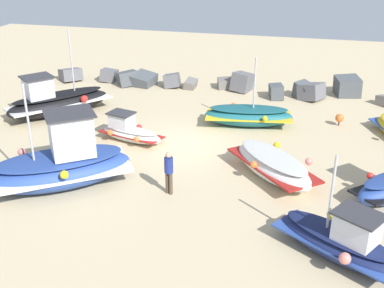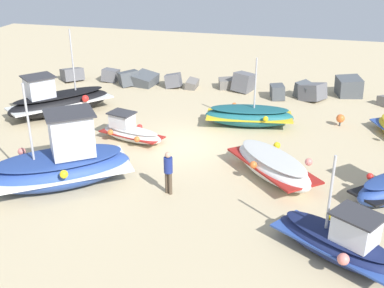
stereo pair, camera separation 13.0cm
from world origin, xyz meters
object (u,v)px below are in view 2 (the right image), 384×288
Objects in this scene: fishing_boat_0 at (62,163)px; person_walking at (168,170)px; fishing_boat_1 at (273,165)px; fishing_boat_3 at (58,101)px; fishing_boat_4 at (249,116)px; mooring_buoy_0 at (340,119)px; fishing_boat_5 at (339,241)px; fishing_boat_8 at (130,131)px.

fishing_boat_0 is 4.03m from person_walking.
fishing_boat_1 is at bearing -34.43° from person_walking.
fishing_boat_3 reaches higher than fishing_boat_0.
fishing_boat_4 is 2.71× the size of person_walking.
fishing_boat_3 reaches higher than fishing_boat_4.
fishing_boat_3 is 14.33m from mooring_buoy_0.
person_walking is 2.76× the size of mooring_buoy_0.
fishing_boat_5 is at bearing -14.67° from fishing_boat_1.
fishing_boat_3 is at bearing 74.34° from person_walking.
fishing_boat_4 is at bearing -132.78° from fishing_boat_8.
fishing_boat_0 is 1.02× the size of fishing_boat_3.
mooring_buoy_0 is (14.19, 1.96, -0.34)m from fishing_boat_3.
person_walking is at bearing -126.39° from mooring_buoy_0.
fishing_boat_8 is (4.86, -2.28, -0.29)m from fishing_boat_3.
fishing_boat_5 is 6.34m from person_walking.
fishing_boat_0 is 7.98m from fishing_boat_1.
fishing_boat_3 is 1.34× the size of fishing_boat_5.
fishing_boat_4 is (-1.67, 5.14, -0.00)m from fishing_boat_1.
fishing_boat_5 reaches higher than person_walking.
fishing_boat_1 is 5.40m from fishing_boat_4.
fishing_boat_1 is at bearing -113.41° from mooring_buoy_0.
fishing_boat_1 is 6.97× the size of mooring_buoy_0.
fishing_boat_3 is (-3.97, 6.82, -0.17)m from fishing_boat_0.
fishing_boat_0 reaches higher than fishing_boat_4.
fishing_boat_5 reaches higher than fishing_boat_8.
person_walking reaches higher than fishing_boat_1.
fishing_boat_8 is at bearing 60.13° from person_walking.
fishing_boat_0 is at bearing -112.94° from fishing_boat_1.
fishing_boat_5 is (9.89, -1.98, -0.33)m from fishing_boat_0.
fishing_boat_0 is at bearing -139.33° from mooring_buoy_0.
fishing_boat_0 is 1.23× the size of fishing_boat_4.
fishing_boat_5 is at bearing 96.99° from fishing_boat_3.
fishing_boat_4 is at bearing 9.14° from person_walking.
fishing_boat_8 is (0.89, 4.54, -0.46)m from fishing_boat_0.
fishing_boat_4 is 1.37× the size of fishing_boat_8.
fishing_boat_3 is 5.37m from fishing_boat_8.
fishing_boat_5 is at bearing -91.76° from mooring_buoy_0.
fishing_boat_4 reaches higher than mooring_buoy_0.
fishing_boat_5 is at bearing 103.96° from fishing_boat_4.
fishing_boat_4 is 7.49× the size of mooring_buoy_0.
mooring_buoy_0 is at bearing 120.65° from fishing_boat_5.
fishing_boat_0 reaches higher than mooring_buoy_0.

